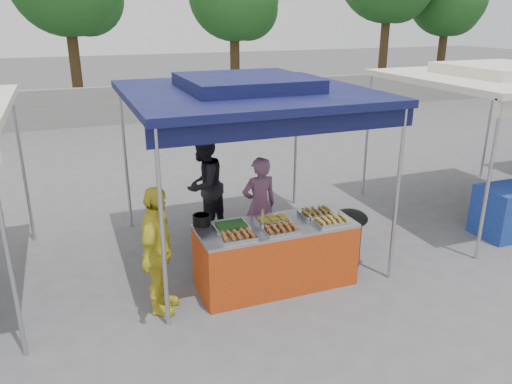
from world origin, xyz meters
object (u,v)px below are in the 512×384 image
object	(u,v)px
helper_man	(204,185)
customer_person	(158,251)
vendor_woman	(259,206)
vendor_table	(276,255)
cooking_pot	(202,220)
wok_burner	(349,233)

from	to	relation	value
helper_man	customer_person	size ratio (longest dim) A/B	1.05
vendor_woman	customer_person	size ratio (longest dim) A/B	0.94
vendor_table	cooking_pot	bearing A→B (deg)	159.52
vendor_table	wok_burner	distance (m)	1.17
vendor_table	helper_man	bearing A→B (deg)	102.29
cooking_pot	vendor_table	bearing A→B (deg)	-20.48
helper_man	vendor_woman	bearing A→B (deg)	77.60
vendor_woman	helper_man	size ratio (longest dim) A/B	0.90
customer_person	cooking_pot	bearing A→B (deg)	-32.19
vendor_table	helper_man	distance (m)	1.99
helper_man	wok_burner	bearing A→B (deg)	87.91
helper_man	cooking_pot	bearing A→B (deg)	30.13
vendor_table	customer_person	distance (m)	1.56
cooking_pot	helper_man	size ratio (longest dim) A/B	0.14
helper_man	customer_person	bearing A→B (deg)	17.35
wok_burner	customer_person	size ratio (longest dim) A/B	0.53
vendor_table	wok_burner	world-z (taller)	vendor_table
vendor_table	customer_person	bearing A→B (deg)	-177.26
vendor_table	vendor_woman	size ratio (longest dim) A/B	1.37
wok_burner	customer_person	xyz separation A→B (m)	(-2.67, -0.19, 0.29)
cooking_pot	helper_man	bearing A→B (deg)	73.70
cooking_pot	wok_burner	distance (m)	2.09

